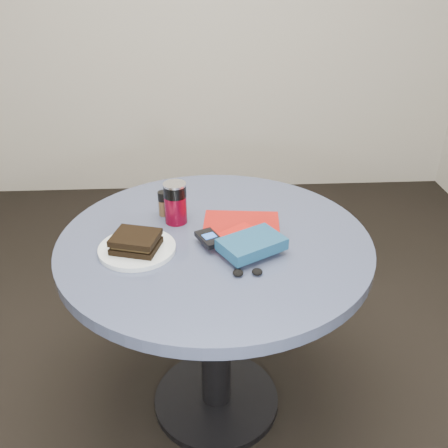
{
  "coord_description": "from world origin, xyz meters",
  "views": [
    {
      "loc": [
        -0.05,
        -1.37,
        1.57
      ],
      "look_at": [
        0.03,
        0.0,
        0.8
      ],
      "focal_mm": 40.0,
      "sensor_mm": 36.0,
      "label": 1
    }
  ],
  "objects": [
    {
      "name": "red_book",
      "position": [
        0.07,
        -0.03,
        0.76
      ],
      "size": [
        0.21,
        0.19,
        0.01
      ],
      "primitive_type": "cube",
      "rotation": [
        0.0,
        0.0,
        0.65
      ],
      "color": "#B8140E",
      "rests_on": "magazine"
    },
    {
      "name": "sandwich",
      "position": [
        -0.24,
        -0.07,
        0.79
      ],
      "size": [
        0.16,
        0.15,
        0.05
      ],
      "color": "black",
      "rests_on": "plate"
    },
    {
      "name": "soda_can",
      "position": [
        -0.12,
        0.11,
        0.82
      ],
      "size": [
        0.08,
        0.08,
        0.14
      ],
      "color": "#5F0418",
      "rests_on": "table"
    },
    {
      "name": "pepper_grinder",
      "position": [
        -0.17,
        0.17,
        0.79
      ],
      "size": [
        0.04,
        0.04,
        0.09
      ],
      "color": "#513A22",
      "rests_on": "table"
    },
    {
      "name": "magazine",
      "position": [
        0.09,
        0.08,
        0.75
      ],
      "size": [
        0.27,
        0.21,
        0.0
      ],
      "primitive_type": "cube",
      "rotation": [
        0.0,
        0.0,
        -0.11
      ],
      "color": "#9E120E",
      "rests_on": "table"
    },
    {
      "name": "ground",
      "position": [
        0.0,
        0.0,
        0.0
      ],
      "size": [
        4.0,
        4.0,
        0.0
      ],
      "primitive_type": "plane",
      "color": "black",
      "rests_on": "ground"
    },
    {
      "name": "mp3_player",
      "position": [
        -0.02,
        -0.05,
        0.78
      ],
      "size": [
        0.09,
        0.11,
        0.02
      ],
      "color": "black",
      "rests_on": "red_book"
    },
    {
      "name": "novel",
      "position": [
        0.11,
        -0.1,
        0.79
      ],
      "size": [
        0.22,
        0.2,
        0.04
      ],
      "primitive_type": "cube",
      "rotation": [
        0.0,
        0.0,
        0.52
      ],
      "color": "navy",
      "rests_on": "red_book"
    },
    {
      "name": "headphones",
      "position": [
        0.09,
        -0.21,
        0.76
      ],
      "size": [
        0.09,
        0.03,
        0.02
      ],
      "color": "black",
      "rests_on": "table"
    },
    {
      "name": "table",
      "position": [
        0.0,
        0.0,
        0.59
      ],
      "size": [
        1.0,
        1.0,
        0.75
      ],
      "color": "black",
      "rests_on": "ground"
    },
    {
      "name": "plate",
      "position": [
        -0.24,
        -0.06,
        0.76
      ],
      "size": [
        0.3,
        0.3,
        0.01
      ],
      "primitive_type": "cylinder",
      "rotation": [
        0.0,
        0.0,
        0.34
      ],
      "color": "silver",
      "rests_on": "table"
    }
  ]
}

